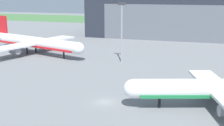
{
  "coord_description": "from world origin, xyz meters",
  "views": [
    {
      "loc": [
        17.67,
        -54.09,
        21.95
      ],
      "look_at": [
        -4.37,
        19.43,
        3.34
      ],
      "focal_mm": 48.08,
      "sensor_mm": 36.0,
      "label": 1
    }
  ],
  "objects_px": {
    "airliner_far_left": "(34,42)",
    "airliner_near_right": "(217,89)",
    "maintenance_hangar": "(177,15)",
    "apron_light_mast": "(122,28)"
  },
  "relations": [
    {
      "from": "airliner_far_left",
      "to": "airliner_near_right",
      "type": "distance_m",
      "value": 69.6
    },
    {
      "from": "airliner_far_left",
      "to": "maintenance_hangar",
      "type": "bearing_deg",
      "value": 52.54
    },
    {
      "from": "maintenance_hangar",
      "to": "apron_light_mast",
      "type": "bearing_deg",
      "value": -100.54
    },
    {
      "from": "airliner_far_left",
      "to": "apron_light_mast",
      "type": "height_order",
      "value": "apron_light_mast"
    },
    {
      "from": "maintenance_hangar",
      "to": "airliner_far_left",
      "type": "bearing_deg",
      "value": -127.46
    },
    {
      "from": "maintenance_hangar",
      "to": "apron_light_mast",
      "type": "height_order",
      "value": "maintenance_hangar"
    },
    {
      "from": "maintenance_hangar",
      "to": "airliner_near_right",
      "type": "distance_m",
      "value": 94.8
    },
    {
      "from": "airliner_far_left",
      "to": "airliner_near_right",
      "type": "height_order",
      "value": "airliner_far_left"
    },
    {
      "from": "maintenance_hangar",
      "to": "airliner_far_left",
      "type": "height_order",
      "value": "maintenance_hangar"
    },
    {
      "from": "airliner_far_left",
      "to": "airliner_near_right",
      "type": "bearing_deg",
      "value": -30.13
    }
  ]
}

